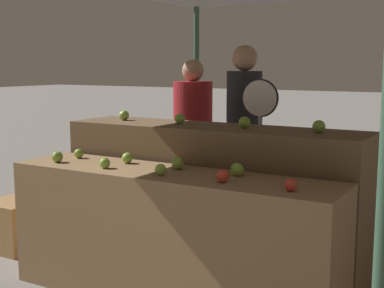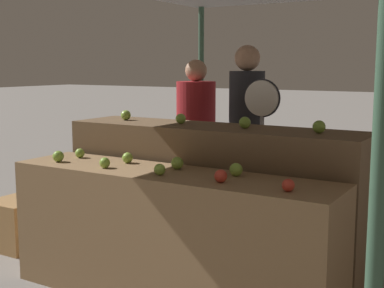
# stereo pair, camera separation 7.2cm
# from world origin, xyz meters

# --- Properties ---
(display_counter_front) EXTENTS (2.33, 0.55, 0.89)m
(display_counter_front) POSITION_xyz_m (0.00, 0.00, 0.45)
(display_counter_front) COLOR olive
(display_counter_front) RESTS_ON ground_plane
(display_counter_back) EXTENTS (2.33, 0.55, 1.14)m
(display_counter_back) POSITION_xyz_m (0.00, 0.60, 0.57)
(display_counter_back) COLOR brown
(display_counter_back) RESTS_ON ground_plane
(apple_front_0) EXTENTS (0.08, 0.08, 0.08)m
(apple_front_0) POSITION_xyz_m (-0.89, -0.11, 0.94)
(apple_front_0) COLOR #7AA338
(apple_front_0) RESTS_ON display_counter_front
(apple_front_1) EXTENTS (0.07, 0.07, 0.07)m
(apple_front_1) POSITION_xyz_m (-0.45, -0.11, 0.93)
(apple_front_1) COLOR #7AA338
(apple_front_1) RESTS_ON display_counter_front
(apple_front_2) EXTENTS (0.07, 0.07, 0.07)m
(apple_front_2) POSITION_xyz_m (0.01, -0.11, 0.93)
(apple_front_2) COLOR #84AD3D
(apple_front_2) RESTS_ON display_counter_front
(apple_front_3) EXTENTS (0.08, 0.08, 0.08)m
(apple_front_3) POSITION_xyz_m (0.45, -0.10, 0.93)
(apple_front_3) COLOR red
(apple_front_3) RESTS_ON display_counter_front
(apple_front_4) EXTENTS (0.07, 0.07, 0.07)m
(apple_front_4) POSITION_xyz_m (0.88, -0.11, 0.93)
(apple_front_4) COLOR red
(apple_front_4) RESTS_ON display_counter_front
(apple_front_5) EXTENTS (0.07, 0.07, 0.07)m
(apple_front_5) POSITION_xyz_m (-0.88, 0.11, 0.93)
(apple_front_5) COLOR #84AD3D
(apple_front_5) RESTS_ON display_counter_front
(apple_front_6) EXTENTS (0.08, 0.08, 0.08)m
(apple_front_6) POSITION_xyz_m (-0.43, 0.12, 0.93)
(apple_front_6) COLOR #84AD3D
(apple_front_6) RESTS_ON display_counter_front
(apple_front_7) EXTENTS (0.09, 0.09, 0.09)m
(apple_front_7) POSITION_xyz_m (0.00, 0.11, 0.94)
(apple_front_7) COLOR #84AD3D
(apple_front_7) RESTS_ON display_counter_front
(apple_front_8) EXTENTS (0.09, 0.09, 0.09)m
(apple_front_8) POSITION_xyz_m (0.44, 0.11, 0.94)
(apple_front_8) COLOR #84AD3D
(apple_front_8) RESTS_ON display_counter_front
(apple_back_0) EXTENTS (0.08, 0.08, 0.08)m
(apple_back_0) POSITION_xyz_m (-0.83, 0.61, 1.18)
(apple_back_0) COLOR #84AD3D
(apple_back_0) RESTS_ON display_counter_back
(apple_back_1) EXTENTS (0.08, 0.08, 0.08)m
(apple_back_1) POSITION_xyz_m (-0.29, 0.61, 1.18)
(apple_back_1) COLOR #84AD3D
(apple_back_1) RESTS_ON display_counter_back
(apple_back_2) EXTENTS (0.09, 0.09, 0.09)m
(apple_back_2) POSITION_xyz_m (0.27, 0.59, 1.19)
(apple_back_2) COLOR #7AA338
(apple_back_2) RESTS_ON display_counter_back
(apple_back_3) EXTENTS (0.09, 0.09, 0.09)m
(apple_back_3) POSITION_xyz_m (0.82, 0.60, 1.19)
(apple_back_3) COLOR #7AA338
(apple_back_3) RESTS_ON display_counter_back
(produce_scale) EXTENTS (0.32, 0.20, 1.48)m
(produce_scale) POSITION_xyz_m (0.13, 1.21, 1.09)
(produce_scale) COLOR #99999E
(produce_scale) RESTS_ON ground_plane
(person_vendor_at_scale) EXTENTS (0.43, 0.43, 1.78)m
(person_vendor_at_scale) POSITION_xyz_m (-0.18, 1.56, 1.04)
(person_vendor_at_scale) COLOR #2D2D38
(person_vendor_at_scale) RESTS_ON ground_plane
(person_customer_left) EXTENTS (0.45, 0.45, 1.65)m
(person_customer_left) POSITION_xyz_m (-0.81, 1.72, 0.94)
(person_customer_left) COLOR #2D2D38
(person_customer_left) RESTS_ON ground_plane
(wooden_crate_side) EXTENTS (0.43, 0.43, 0.43)m
(wooden_crate_side) POSITION_xyz_m (-1.74, 0.21, 0.21)
(wooden_crate_side) COLOR #9E7547
(wooden_crate_side) RESTS_ON ground_plane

